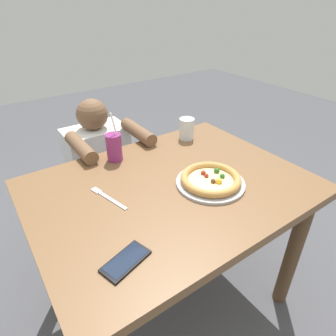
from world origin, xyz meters
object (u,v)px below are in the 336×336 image
water_cup_clear (187,129)px  drink_cup_colored (114,147)px  cell_phone (126,261)px  diner_seated (102,177)px  pizza_near (211,180)px  fork (107,197)px

water_cup_clear → drink_cup_colored: bearing=178.8°
cell_phone → diner_seated: bearing=72.5°
drink_cup_colored → diner_seated: bearing=82.2°
pizza_near → fork: (-0.39, 0.16, -0.02)m
pizza_near → water_cup_clear: 0.45m
water_cup_clear → diner_seated: (-0.37, 0.38, -0.38)m
diner_seated → fork: bearing=-108.6°
water_cup_clear → fork: water_cup_clear is taller
diner_seated → water_cup_clear: bearing=-45.6°
pizza_near → drink_cup_colored: (-0.23, 0.41, 0.05)m
drink_cup_colored → cell_phone: bearing=-113.2°
pizza_near → drink_cup_colored: bearing=119.3°
water_cup_clear → diner_seated: bearing=134.4°
diner_seated → cell_phone: bearing=-107.5°
drink_cup_colored → diner_seated: drink_cup_colored is taller
drink_cup_colored → water_cup_clear: (0.42, -0.01, -0.01)m
pizza_near → drink_cup_colored: size_ratio=1.24×
water_cup_clear → cell_phone: water_cup_clear is taller
water_cup_clear → diner_seated: size_ratio=0.12×
pizza_near → water_cup_clear: water_cup_clear is taller
cell_phone → diner_seated: 1.04m
cell_phone → diner_seated: diner_seated is taller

